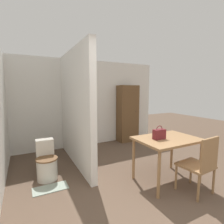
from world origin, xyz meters
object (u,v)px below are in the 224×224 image
(dining_table, at_px, (167,143))
(wooden_cabinet, at_px, (128,114))
(handbag, at_px, (159,134))
(wooden_chair, at_px, (200,163))
(toilet, at_px, (47,163))

(dining_table, distance_m, wooden_cabinet, 2.57)
(handbag, height_order, wooden_cabinet, wooden_cabinet)
(dining_table, bearing_deg, handbag, 171.87)
(wooden_chair, distance_m, handbag, 0.76)
(handbag, bearing_deg, toilet, 148.35)
(dining_table, relative_size, toilet, 1.55)
(dining_table, height_order, handbag, handbag)
(toilet, relative_size, wooden_cabinet, 0.39)
(dining_table, xyz_separation_m, toilet, (-1.92, 1.10, -0.42))
(dining_table, relative_size, wooden_cabinet, 0.60)
(toilet, height_order, wooden_cabinet, wooden_cabinet)
(handbag, bearing_deg, dining_table, -8.13)
(toilet, distance_m, handbag, 2.14)
(wooden_cabinet, bearing_deg, handbag, -110.08)
(wooden_chair, bearing_deg, dining_table, 102.79)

